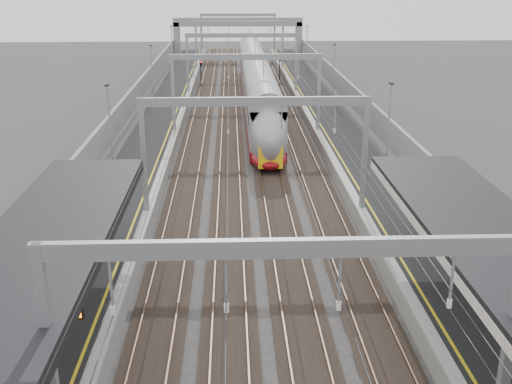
{
  "coord_description": "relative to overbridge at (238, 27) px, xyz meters",
  "views": [
    {
      "loc": [
        -1.31,
        -13.14,
        14.07
      ],
      "look_at": [
        0.0,
        20.34,
        2.62
      ],
      "focal_mm": 45.0,
      "sensor_mm": 36.0,
      "label": 1
    }
  ],
  "objects": [
    {
      "name": "signal_green",
      "position": [
        -5.2,
        -29.2,
        -2.89
      ],
      "size": [
        0.32,
        0.32,
        3.48
      ],
      "color": "black",
      "rests_on": "ground"
    },
    {
      "name": "tracks",
      "position": [
        0.0,
        -55.0,
        -5.26
      ],
      "size": [
        11.4,
        140.0,
        0.2
      ],
      "color": "black",
      "rests_on": "ground"
    },
    {
      "name": "signal_red_far",
      "position": [
        5.4,
        -24.7,
        -2.89
      ],
      "size": [
        0.32,
        0.32,
        3.48
      ],
      "color": "black",
      "rests_on": "ground"
    },
    {
      "name": "wall_left",
      "position": [
        -11.2,
        -55.0,
        -3.71
      ],
      "size": [
        0.3,
        120.0,
        3.2
      ],
      "primitive_type": "cube",
      "color": "gray",
      "rests_on": "ground"
    },
    {
      "name": "platform_right",
      "position": [
        8.0,
        -55.0,
        -4.81
      ],
      "size": [
        4.0,
        120.0,
        1.0
      ],
      "primitive_type": "cube",
      "color": "black",
      "rests_on": "ground"
    },
    {
      "name": "overbridge",
      "position": [
        0.0,
        0.0,
        0.0
      ],
      "size": [
        22.0,
        2.2,
        6.9
      ],
      "color": "gray",
      "rests_on": "ground"
    },
    {
      "name": "platform_left",
      "position": [
        -8.0,
        -55.0,
        -4.81
      ],
      "size": [
        4.0,
        120.0,
        1.0
      ],
      "primitive_type": "cube",
      "color": "black",
      "rests_on": "ground"
    },
    {
      "name": "signal_red_near",
      "position": [
        3.2,
        -28.77,
        -2.89
      ],
      "size": [
        0.32,
        0.32,
        3.48
      ],
      "color": "black",
      "rests_on": "ground"
    },
    {
      "name": "wall_right",
      "position": [
        11.2,
        -55.0,
        -3.71
      ],
      "size": [
        0.3,
        120.0,
        3.2
      ],
      "primitive_type": "cube",
      "color": "gray",
      "rests_on": "ground"
    },
    {
      "name": "bench",
      "position": [
        9.23,
        -87.65,
        -3.82
      ],
      "size": [
        0.46,
        1.61,
        0.82
      ],
      "color": "black",
      "rests_on": "platform_right"
    },
    {
      "name": "overhead_line",
      "position": [
        0.0,
        -48.38,
        0.83
      ],
      "size": [
        13.0,
        140.0,
        6.6
      ],
      "color": "gray",
      "rests_on": "platform_left"
    },
    {
      "name": "train",
      "position": [
        1.5,
        -44.18,
        -3.1
      ],
      "size": [
        2.86,
        52.13,
        4.52
      ],
      "color": "maroon",
      "rests_on": "ground"
    }
  ]
}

